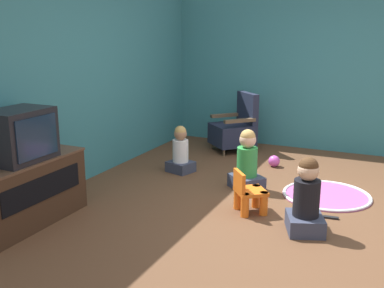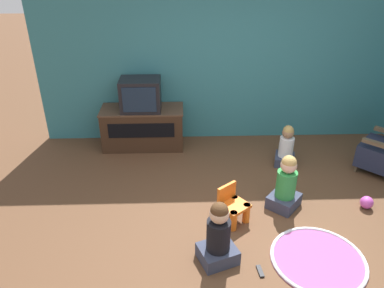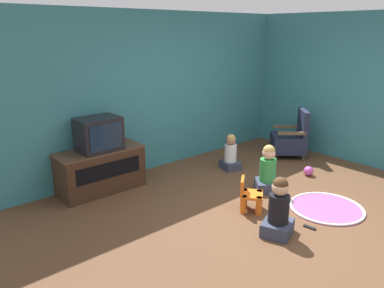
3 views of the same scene
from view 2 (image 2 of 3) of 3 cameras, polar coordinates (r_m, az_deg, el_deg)
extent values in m
plane|color=brown|center=(4.29, 9.94, -14.05)|extent=(30.00, 30.00, 0.00)
cube|color=teal|center=(5.88, 5.01, 12.82)|extent=(5.73, 0.12, 2.60)
cube|color=#382316|center=(5.90, -7.47, 2.51)|extent=(1.23, 0.52, 0.63)
cube|color=#503626|center=(5.77, -7.66, 5.24)|extent=(1.26, 0.53, 0.02)
cube|color=black|center=(5.63, -7.74, 2.03)|extent=(0.99, 0.01, 0.23)
cube|color=black|center=(5.66, -7.84, 7.49)|extent=(0.59, 0.43, 0.48)
cube|color=#142338|center=(5.45, -8.04, 6.66)|extent=(0.49, 0.02, 0.37)
cylinder|color=brown|center=(6.18, 25.14, -1.66)|extent=(0.04, 0.04, 0.10)
cylinder|color=brown|center=(5.78, 23.65, -3.42)|extent=(0.04, 0.04, 0.10)
cube|color=#1E2338|center=(5.84, 27.09, -1.55)|extent=(0.80, 0.80, 0.32)
cube|color=brown|center=(5.51, 26.95, -0.17)|extent=(0.41, 0.39, 0.05)
cylinder|color=orange|center=(4.30, 6.31, -11.57)|extent=(0.08, 0.08, 0.24)
cylinder|color=orange|center=(4.42, 8.28, -10.36)|extent=(0.08, 0.08, 0.24)
cylinder|color=orange|center=(4.40, 4.41, -10.32)|extent=(0.08, 0.08, 0.24)
cylinder|color=orange|center=(4.53, 6.39, -9.19)|extent=(0.08, 0.08, 0.24)
cube|color=orange|center=(4.35, 6.42, -9.30)|extent=(0.41, 0.41, 0.04)
cube|color=orange|center=(4.35, 5.30, -7.31)|extent=(0.23, 0.20, 0.20)
cylinder|color=#A54C8C|center=(4.21, 18.66, -16.34)|extent=(0.97, 0.97, 0.01)
torus|color=silver|center=(4.21, 18.67, -16.30)|extent=(0.97, 0.97, 0.04)
cube|color=#33384C|center=(5.63, 13.91, -2.33)|extent=(0.35, 0.38, 0.14)
cylinder|color=silver|center=(5.53, 14.16, -0.40)|extent=(0.21, 0.21, 0.29)
sphere|color=#9E7051|center=(5.42, 14.44, 1.69)|extent=(0.17, 0.17, 0.17)
sphere|color=tan|center=(5.41, 14.48, 1.97)|extent=(0.15, 0.15, 0.15)
cube|color=#33384C|center=(3.97, 3.92, -16.34)|extent=(0.45, 0.43, 0.16)
cylinder|color=black|center=(3.80, 4.04, -13.66)|extent=(0.24, 0.24, 0.34)
sphere|color=#D8AD8C|center=(3.63, 4.19, -10.58)|extent=(0.19, 0.19, 0.19)
sphere|color=#472D19|center=(3.60, 4.20, -10.16)|extent=(0.18, 0.18, 0.18)
cube|color=#33384C|center=(4.76, 13.79, -8.40)|extent=(0.48, 0.48, 0.16)
cylinder|color=#2D8C3F|center=(4.62, 14.14, -5.92)|extent=(0.24, 0.24, 0.34)
sphere|color=#D8AD8C|center=(4.48, 14.53, -3.16)|extent=(0.19, 0.19, 0.19)
sphere|color=tan|center=(4.47, 14.58, -2.79)|extent=(0.18, 0.18, 0.18)
sphere|color=#CC4CB2|center=(5.07, 25.08, -8.07)|extent=(0.16, 0.16, 0.16)
cube|color=black|center=(3.95, 10.35, -18.52)|extent=(0.06, 0.15, 0.02)
camera|label=1|loc=(4.28, -57.81, 0.17)|focal=42.00mm
camera|label=3|loc=(3.05, -77.78, -5.77)|focal=35.00mm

